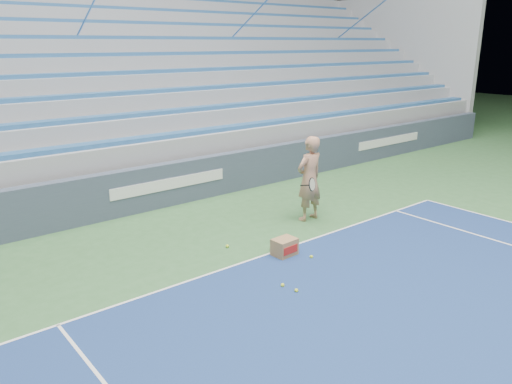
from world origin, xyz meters
TOP-DOWN VIEW (x-y plane):
  - sponsor_barrier at (0.00, 15.88)m, footprint 30.00×0.32m
  - bleachers at (0.00, 21.60)m, footprint 31.00×9.15m
  - tennis_player at (2.02, 12.85)m, footprint 0.98×0.87m
  - ball_box at (0.18, 11.66)m, footprint 0.47×0.37m
  - tennis_ball_0 at (-0.69, 10.41)m, footprint 0.07×0.07m
  - tennis_ball_1 at (0.48, 11.22)m, footprint 0.07×0.07m
  - tennis_ball_2 at (-0.46, 12.67)m, footprint 0.07×0.07m
  - tennis_ball_3 at (-0.74, 10.70)m, footprint 0.07×0.07m

SIDE VIEW (x-z plane):
  - tennis_ball_0 at x=-0.69m, z-range 0.00..0.07m
  - tennis_ball_1 at x=0.48m, z-range 0.00..0.07m
  - tennis_ball_2 at x=-0.46m, z-range 0.00..0.07m
  - tennis_ball_3 at x=-0.74m, z-range 0.00..0.07m
  - ball_box at x=0.18m, z-range 0.00..0.34m
  - sponsor_barrier at x=0.00m, z-range 0.00..1.10m
  - tennis_player at x=2.02m, z-range 0.00..1.98m
  - bleachers at x=0.00m, z-range -1.29..6.01m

